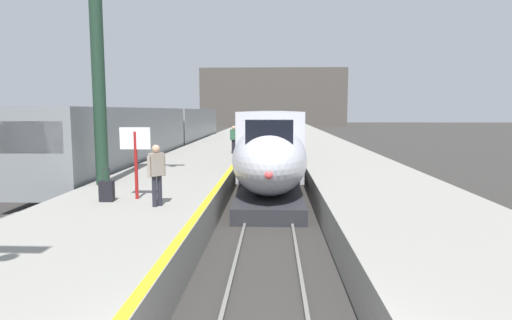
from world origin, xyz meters
TOP-DOWN VIEW (x-y plane):
  - platform_left at (-4.05, 24.75)m, footprint 4.80×110.00m
  - platform_right at (4.05, 24.75)m, footprint 4.80×110.00m
  - platform_left_safety_stripe at (-1.77, 24.75)m, footprint 0.20×107.80m
  - rail_main_left at (-0.75, 27.50)m, footprint 0.08×110.00m
  - rail_main_right at (0.75, 27.50)m, footprint 0.08×110.00m
  - rail_secondary_left at (-8.85, 27.50)m, footprint 0.08×110.00m
  - rail_secondary_right at (-7.35, 27.50)m, footprint 0.08×110.00m
  - highspeed_train_main at (0.00, 36.48)m, footprint 2.92×56.05m
  - regional_train_adjacent at (-8.10, 28.39)m, footprint 2.85×36.60m
  - station_column_mid at (-5.90, 10.83)m, footprint 4.00×0.68m
  - passenger_near_edge at (-3.03, 7.48)m, footprint 0.41×0.47m
  - passenger_mid_platform at (-2.26, 21.81)m, footprint 0.48×0.40m
  - rolling_suitcase at (-4.65, 8.03)m, footprint 0.40×0.22m
  - departure_info_board at (-3.90, 8.44)m, footprint 0.90×0.10m
  - terminus_back_wall at (0.00, 102.00)m, footprint 36.00×2.00m

SIDE VIEW (x-z plane):
  - rail_main_left at x=-0.75m, z-range 0.00..0.12m
  - rail_main_right at x=0.75m, z-range 0.00..0.12m
  - rail_secondary_left at x=-8.85m, z-range 0.00..0.12m
  - rail_secondary_right at x=-7.35m, z-range 0.00..0.12m
  - platform_left at x=-4.05m, z-range 0.00..1.05m
  - platform_right at x=4.05m, z-range 0.00..1.05m
  - platform_left_safety_stripe at x=-1.77m, z-range 1.05..1.06m
  - rolling_suitcase at x=-4.65m, z-range 0.86..1.85m
  - highspeed_train_main at x=0.00m, z-range 0.16..3.76m
  - passenger_near_edge at x=-3.03m, z-range 1.19..2.88m
  - passenger_mid_platform at x=-2.26m, z-range 1.19..2.88m
  - regional_train_adjacent at x=-8.10m, z-range 0.23..4.03m
  - departure_info_board at x=-3.90m, z-range 1.50..3.62m
  - station_column_mid at x=-5.90m, z-range 1.98..11.12m
  - terminus_back_wall at x=0.00m, z-range 0.00..14.00m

